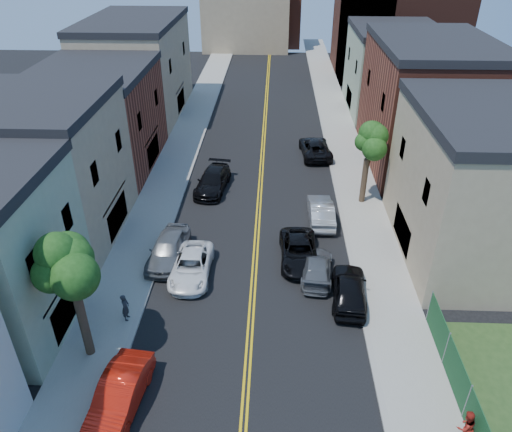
# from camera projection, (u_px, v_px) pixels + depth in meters

# --- Properties ---
(sidewalk_left) EXTENTS (3.20, 100.00, 0.15)m
(sidewalk_left) POSITION_uv_depth(u_px,v_px,m) (181.00, 147.00, 46.47)
(sidewalk_left) COLOR gray
(sidewalk_left) RESTS_ON ground
(sidewalk_right) EXTENTS (3.20, 100.00, 0.15)m
(sidewalk_right) POSITION_uv_depth(u_px,v_px,m) (346.00, 150.00, 45.93)
(sidewalk_right) COLOR gray
(sidewalk_right) RESTS_ON ground
(curb_left) EXTENTS (0.30, 100.00, 0.15)m
(curb_left) POSITION_uv_depth(u_px,v_px,m) (199.00, 147.00, 46.41)
(curb_left) COLOR gray
(curb_left) RESTS_ON ground
(curb_right) EXTENTS (0.30, 100.00, 0.15)m
(curb_right) POSITION_uv_depth(u_px,v_px,m) (328.00, 149.00, 45.99)
(curb_right) COLOR gray
(curb_right) RESTS_ON ground
(bldg_left_tan_near) EXTENTS (9.00, 10.00, 9.00)m
(bldg_left_tan_near) POSITION_uv_depth(u_px,v_px,m) (43.00, 174.00, 31.58)
(bldg_left_tan_near) COLOR #998466
(bldg_left_tan_near) RESTS_ON ground
(bldg_left_brick) EXTENTS (9.00, 12.00, 8.00)m
(bldg_left_brick) POSITION_uv_depth(u_px,v_px,m) (98.00, 122.00, 41.23)
(bldg_left_brick) COLOR brown
(bldg_left_brick) RESTS_ON ground
(bldg_left_tan_far) EXTENTS (9.00, 16.00, 9.50)m
(bldg_left_tan_far) POSITION_uv_depth(u_px,v_px,m) (138.00, 70.00, 52.78)
(bldg_left_tan_far) COLOR #998466
(bldg_left_tan_far) RESTS_ON ground
(bldg_right_tan) EXTENTS (9.00, 12.00, 9.00)m
(bldg_right_tan) POSITION_uv_depth(u_px,v_px,m) (483.00, 189.00, 29.77)
(bldg_right_tan) COLOR #998466
(bldg_right_tan) RESTS_ON ground
(bldg_right_brick) EXTENTS (9.00, 14.00, 10.00)m
(bldg_right_brick) POSITION_uv_depth(u_px,v_px,m) (426.00, 107.00, 41.45)
(bldg_right_brick) COLOR brown
(bldg_right_brick) RESTS_ON ground
(bldg_right_palegrn) EXTENTS (9.00, 12.00, 8.50)m
(bldg_right_palegrn) POSITION_uv_depth(u_px,v_px,m) (392.00, 72.00, 53.78)
(bldg_right_palegrn) COLOR gray
(bldg_right_palegrn) RESTS_ON ground
(church) EXTENTS (16.20, 14.20, 22.60)m
(church) POSITION_uv_depth(u_px,v_px,m) (390.00, 20.00, 65.00)
(church) COLOR #4C2319
(church) RESTS_ON ground
(backdrop_left) EXTENTS (14.00, 8.00, 12.00)m
(backdrop_left) POSITION_uv_depth(u_px,v_px,m) (246.00, 11.00, 79.09)
(backdrop_left) COLOR #998466
(backdrop_left) RESTS_ON ground
(backdrop_center) EXTENTS (10.00, 8.00, 10.00)m
(backdrop_center) POSITION_uv_depth(u_px,v_px,m) (271.00, 14.00, 82.88)
(backdrop_center) COLOR brown
(backdrop_center) RESTS_ON ground
(tree_left_mid) EXTENTS (5.20, 5.20, 9.29)m
(tree_left_mid) POSITION_uv_depth(u_px,v_px,m) (65.00, 246.00, 20.91)
(tree_left_mid) COLOR #322019
(tree_left_mid) RESTS_ON sidewalk_left
(tree_right_far) EXTENTS (4.40, 4.40, 8.03)m
(tree_right_far) POSITION_uv_depth(u_px,v_px,m) (371.00, 132.00, 34.45)
(tree_right_far) COLOR #322019
(tree_right_far) RESTS_ON sidewalk_right
(red_sedan) EXTENTS (2.19, 4.98, 1.59)m
(red_sedan) POSITION_uv_depth(u_px,v_px,m) (119.00, 395.00, 21.27)
(red_sedan) COLOR red
(red_sedan) RESTS_ON ground
(white_pickup) EXTENTS (2.31, 5.01, 1.39)m
(white_pickup) POSITION_uv_depth(u_px,v_px,m) (191.00, 266.00, 29.37)
(white_pickup) COLOR white
(white_pickup) RESTS_ON ground
(grey_car_left) EXTENTS (2.48, 5.22, 1.72)m
(grey_car_left) POSITION_uv_depth(u_px,v_px,m) (168.00, 249.00, 30.66)
(grey_car_left) COLOR slate
(grey_car_left) RESTS_ON ground
(black_car_left) EXTENTS (2.86, 5.64, 1.57)m
(black_car_left) POSITION_uv_depth(u_px,v_px,m) (213.00, 181.00, 38.85)
(black_car_left) COLOR black
(black_car_left) RESTS_ON ground
(grey_car_right) EXTENTS (2.26, 4.63, 1.30)m
(grey_car_right) POSITION_uv_depth(u_px,v_px,m) (317.00, 268.00, 29.32)
(grey_car_right) COLOR #53565A
(grey_car_right) RESTS_ON ground
(black_car_right) EXTENTS (2.34, 4.91, 1.62)m
(black_car_right) POSITION_uv_depth(u_px,v_px,m) (349.00, 289.00, 27.39)
(black_car_right) COLOR black
(black_car_right) RESTS_ON ground
(silver_car_right) EXTENTS (1.76, 4.83, 1.58)m
(silver_car_right) POSITION_uv_depth(u_px,v_px,m) (321.00, 211.00, 34.75)
(silver_car_right) COLOR #9DA0A5
(silver_car_right) RESTS_ON ground
(dark_car_right_far) EXTENTS (3.03, 5.70, 1.52)m
(dark_car_right_far) POSITION_uv_depth(u_px,v_px,m) (315.00, 148.00, 44.56)
(dark_car_right_far) COLOR black
(dark_car_right_far) RESTS_ON ground
(black_suv_lane) EXTENTS (2.51, 5.17, 1.42)m
(black_suv_lane) POSITION_uv_depth(u_px,v_px,m) (299.00, 251.00, 30.66)
(black_suv_lane) COLOR black
(black_suv_lane) RESTS_ON ground
(pedestrian_left) EXTENTS (0.39, 0.59, 1.61)m
(pedestrian_left) POSITION_uv_depth(u_px,v_px,m) (125.00, 307.00, 25.87)
(pedestrian_left) COLOR #23242A
(pedestrian_left) RESTS_ON sidewalk_left
(pedestrian_right) EXTENTS (0.97, 0.85, 1.70)m
(pedestrian_right) POSITION_uv_depth(u_px,v_px,m) (465.00, 427.00, 19.71)
(pedestrian_right) COLOR maroon
(pedestrian_right) RESTS_ON sidewalk_right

